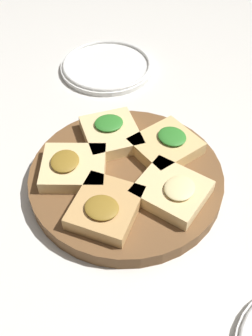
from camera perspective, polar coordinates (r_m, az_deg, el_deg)
name	(u,v)px	position (r m, az deg, el deg)	size (l,w,h in m)	color
ground_plane	(126,183)	(0.64, 0.00, -2.22)	(3.00, 3.00, 0.00)	silver
serving_board	(126,178)	(0.63, 0.00, -1.47)	(0.31, 0.31, 0.03)	brown
focaccia_slice_0	(172,191)	(0.58, 6.71, -3.30)	(0.13, 0.12, 0.03)	#E5C689
focaccia_slice_1	(166,145)	(0.64, 5.86, 3.30)	(0.10, 0.11, 0.03)	#DBB775
focaccia_slice_2	(111,133)	(0.66, -2.20, 5.06)	(0.11, 0.11, 0.03)	#E5C689
focaccia_slice_3	(73,167)	(0.61, -7.69, 0.13)	(0.12, 0.13, 0.03)	#E5C689
focaccia_slice_4	(105,207)	(0.56, -3.02, -5.73)	(0.13, 0.13, 0.03)	tan
plate_left	(107,66)	(0.88, -2.77, 14.59)	(0.20, 0.20, 0.02)	white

